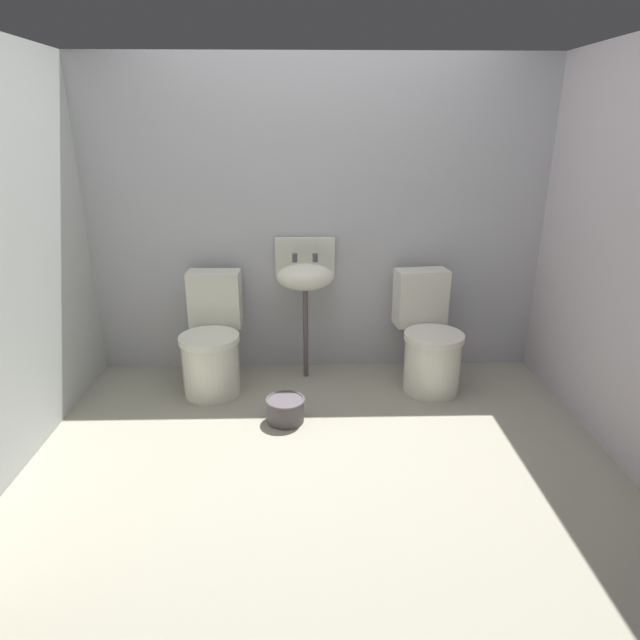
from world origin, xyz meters
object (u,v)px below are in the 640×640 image
Objects in this scene: toilet_left at (212,344)px; bucket at (285,409)px; sink at (305,275)px; toilet_right at (429,342)px.

toilet_left reaches higher than bucket.
sink is at bearing 79.13° from bucket.
sink is (0.64, 0.19, 0.43)m from toilet_left.
sink is at bearing -162.58° from toilet_left.
toilet_right is 3.20× the size of bucket.
toilet_left is 1.00× the size of toilet_right.
sink is 4.06× the size of bucket.
toilet_left and toilet_right have the same top height.
sink is 0.96m from bucket.
toilet_left is at bearing -8.10° from toilet_right.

